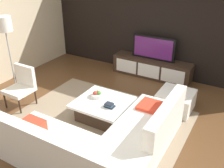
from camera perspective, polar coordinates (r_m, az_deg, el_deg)
ground_plane at (r=5.06m, az=-1.66°, el=-8.36°), size 14.00×14.00×0.00m
feature_wall_back at (r=6.75m, az=10.62°, el=13.48°), size 6.40×0.12×2.80m
area_rug at (r=5.10m, az=-2.63°, el=-7.98°), size 3.31×2.46×0.01m
media_console at (r=6.83m, az=8.91°, el=3.60°), size 2.09×0.48×0.50m
television at (r=6.64m, az=9.25°, el=8.01°), size 1.14×0.06×0.61m
sectional_couch at (r=4.11m, az=-1.87°, el=-13.00°), size 2.27×2.40×0.83m
coffee_table at (r=5.06m, az=-2.07°, el=-5.60°), size 1.03×0.98×0.38m
accent_chair_near at (r=5.70m, az=-19.58°, el=0.01°), size 0.52×0.52×0.87m
floor_lamp at (r=6.05m, az=-22.89°, el=11.33°), size 0.32×0.32×1.77m
ottoman at (r=5.50m, az=14.07°, el=-3.65°), size 0.70×0.70×0.40m
fruit_bowl at (r=5.10m, az=-3.26°, el=-2.37°), size 0.28×0.28×0.13m
book_stack at (r=4.77m, az=-0.62°, el=-4.77°), size 0.19×0.14×0.08m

